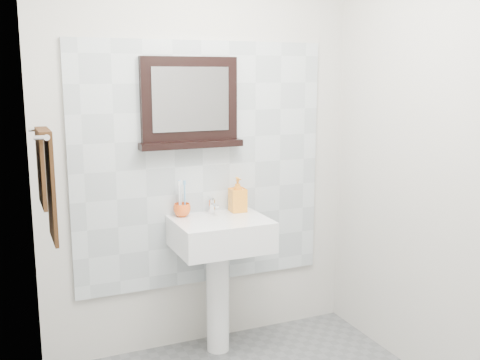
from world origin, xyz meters
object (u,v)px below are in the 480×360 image
pedestal_sink (220,248)px  soap_dispenser (238,195)px  framed_mirror (190,105)px  toothbrush_cup (182,210)px  hand_towel (47,177)px

pedestal_sink → soap_dispenser: soap_dispenser is taller
soap_dispenser → framed_mirror: size_ratio=0.34×
framed_mirror → toothbrush_cup: bearing=-146.5°
hand_towel → toothbrush_cup: bearing=22.8°
pedestal_sink → framed_mirror: (-0.11, 0.19, 0.85)m
soap_dispenser → pedestal_sink: bearing=-140.7°
pedestal_sink → toothbrush_cup: size_ratio=9.42×
toothbrush_cup → soap_dispenser: soap_dispenser is taller
pedestal_sink → framed_mirror: bearing=121.6°
pedestal_sink → framed_mirror: 0.87m
framed_mirror → pedestal_sink: bearing=-58.4°
pedestal_sink → hand_towel: hand_towel is taller
soap_dispenser → framed_mirror: framed_mirror is taller
framed_mirror → hand_towel: 0.99m
toothbrush_cup → hand_towel: (-0.78, -0.33, 0.32)m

